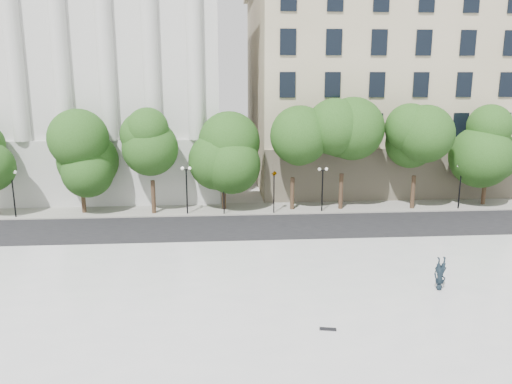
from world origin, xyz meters
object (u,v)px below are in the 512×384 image
traffic_light_east (274,171)px  person_lying (439,285)px  skateboard (328,329)px  traffic_light_west (224,172)px

traffic_light_east → person_lying: (6.84, -17.09, -3.04)m
traffic_light_east → skateboard: 21.14m
person_lying → skateboard: (-6.72, -3.79, -0.21)m
skateboard → traffic_light_west: bearing=113.0°
traffic_light_west → person_lying: 20.57m
person_lying → traffic_light_east: bearing=109.1°
traffic_light_east → person_lying: 18.66m
traffic_light_east → skateboard: (0.13, -20.88, -3.25)m
traffic_light_east → skateboard: bearing=-89.7°
traffic_light_west → person_lying: bearing=-57.1°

